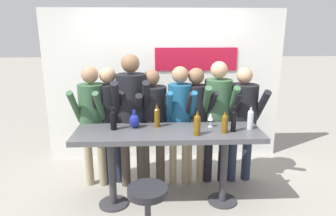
{
  "coord_description": "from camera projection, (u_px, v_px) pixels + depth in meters",
  "views": [
    {
      "loc": [
        -0.16,
        -3.3,
        2.11
      ],
      "look_at": [
        0.0,
        0.09,
        1.2
      ],
      "focal_mm": 32.0,
      "sensor_mm": 36.0,
      "label": 1
    }
  ],
  "objects": [
    {
      "name": "person_far_left",
      "position": [
        92.0,
        114.0,
        3.91
      ],
      "size": [
        0.45,
        0.55,
        1.65
      ],
      "rotation": [
        0.0,
        0.0,
        -0.14
      ],
      "color": "gray",
      "rests_on": "ground_plane"
    },
    {
      "name": "person_left",
      "position": [
        110.0,
        113.0,
        3.98
      ],
      "size": [
        0.45,
        0.55,
        1.63
      ],
      "rotation": [
        0.0,
        0.0,
        0.13
      ],
      "color": "#23283D",
      "rests_on": "ground_plane"
    },
    {
      "name": "ground_plane",
      "position": [
        168.0,
        203.0,
        3.73
      ],
      "size": [
        40.0,
        40.0,
        0.0
      ],
      "primitive_type": "plane",
      "color": "gray"
    },
    {
      "name": "person_center_right",
      "position": [
        180.0,
        113.0,
        3.93
      ],
      "size": [
        0.37,
        0.49,
        1.64
      ],
      "rotation": [
        0.0,
        0.0,
        0.01
      ],
      "color": "gray",
      "rests_on": "ground_plane"
    },
    {
      "name": "bar_stool",
      "position": [
        148.0,
        209.0,
        2.84
      ],
      "size": [
        0.4,
        0.4,
        0.67
      ],
      "color": "#333338",
      "rests_on": "ground_plane"
    },
    {
      "name": "tasting_table",
      "position": [
        168.0,
        143.0,
        3.53
      ],
      "size": [
        2.19,
        0.63,
        0.95
      ],
      "color": "#4C4C51",
      "rests_on": "ground_plane"
    },
    {
      "name": "back_wall",
      "position": [
        164.0,
        86.0,
        4.86
      ],
      "size": [
        3.79,
        0.12,
        2.41
      ],
      "color": "silver",
      "rests_on": "ground_plane"
    },
    {
      "name": "person_rightmost",
      "position": [
        242.0,
        114.0,
        4.06
      ],
      "size": [
        0.52,
        0.59,
        1.61
      ],
      "rotation": [
        0.0,
        0.0,
        0.13
      ],
      "color": "#23283D",
      "rests_on": "ground_plane"
    },
    {
      "name": "person_center_left",
      "position": [
        132.0,
        107.0,
        3.88
      ],
      "size": [
        0.48,
        0.59,
        1.8
      ],
      "rotation": [
        0.0,
        0.0,
        0.05
      ],
      "color": "#473D33",
      "rests_on": "ground_plane"
    },
    {
      "name": "person_far_right",
      "position": [
        217.0,
        110.0,
        4.0
      ],
      "size": [
        0.45,
        0.55,
        1.7
      ],
      "rotation": [
        0.0,
        0.0,
        -0.04
      ],
      "color": "black",
      "rests_on": "ground_plane"
    },
    {
      "name": "person_center",
      "position": [
        152.0,
        116.0,
        3.97
      ],
      "size": [
        0.5,
        0.57,
        1.6
      ],
      "rotation": [
        0.0,
        0.0,
        0.1
      ],
      "color": "#473D33",
      "rests_on": "ground_plane"
    },
    {
      "name": "wine_bottle_5",
      "position": [
        197.0,
        124.0,
        3.32
      ],
      "size": [
        0.08,
        0.08,
        0.28
      ],
      "color": "brown",
      "rests_on": "tasting_table"
    },
    {
      "name": "decorative_vase",
      "position": [
        134.0,
        121.0,
        3.58
      ],
      "size": [
        0.13,
        0.13,
        0.22
      ],
      "color": "navy",
      "rests_on": "tasting_table"
    },
    {
      "name": "wine_glass_0",
      "position": [
        211.0,
        117.0,
        3.6
      ],
      "size": [
        0.07,
        0.07,
        0.18
      ],
      "color": "silver",
      "rests_on": "tasting_table"
    },
    {
      "name": "person_right",
      "position": [
        195.0,
        114.0,
        4.0
      ],
      "size": [
        0.45,
        0.55,
        1.62
      ],
      "rotation": [
        0.0,
        0.0,
        0.2
      ],
      "color": "gray",
      "rests_on": "ground_plane"
    },
    {
      "name": "wine_bottle_2",
      "position": [
        234.0,
        120.0,
        3.43
      ],
      "size": [
        0.06,
        0.06,
        0.31
      ],
      "color": "black",
      "rests_on": "tasting_table"
    },
    {
      "name": "wine_bottle_1",
      "position": [
        113.0,
        119.0,
        3.5
      ],
      "size": [
        0.07,
        0.07,
        0.28
      ],
      "color": "black",
      "rests_on": "tasting_table"
    },
    {
      "name": "wine_bottle_4",
      "position": [
        225.0,
        123.0,
        3.4
      ],
      "size": [
        0.07,
        0.07,
        0.26
      ],
      "color": "brown",
      "rests_on": "tasting_table"
    },
    {
      "name": "wine_bottle_0",
      "position": [
        250.0,
        118.0,
        3.52
      ],
      "size": [
        0.07,
        0.07,
        0.28
      ],
      "color": "#B7BCC1",
      "rests_on": "tasting_table"
    },
    {
      "name": "wine_bottle_3",
      "position": [
        157.0,
        116.0,
        3.6
      ],
      "size": [
        0.07,
        0.07,
        0.29
      ],
      "color": "brown",
      "rests_on": "tasting_table"
    }
  ]
}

